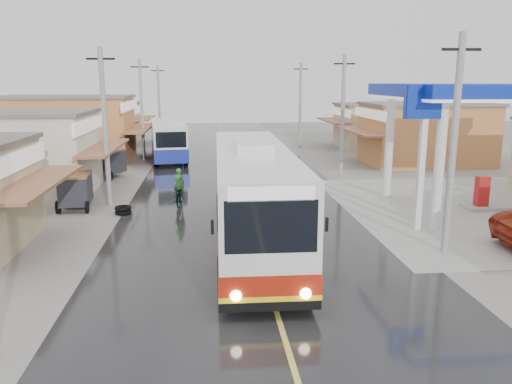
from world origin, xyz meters
TOP-DOWN VIEW (x-y plane):
  - ground at (0.00, 0.00)m, footprint 120.00×120.00m
  - road at (0.00, 15.00)m, footprint 12.00×90.00m
  - centre_line at (0.00, 15.00)m, footprint 0.15×90.00m
  - shopfronts_left at (-13.00, 18.00)m, footprint 11.00×44.00m
  - shopfronts_right at (15.00, 12.00)m, footprint 11.00×44.00m
  - utility_poles_left at (-7.00, 16.00)m, footprint 1.60×50.00m
  - utility_poles_right at (7.00, 15.00)m, footprint 1.60×36.00m
  - coach_bus at (-0.12, 1.64)m, footprint 3.16×13.28m
  - second_bus at (-4.98, 23.71)m, footprint 3.63×9.57m
  - cyclist at (-3.33, 8.44)m, footprint 0.75×1.86m
  - tricycle_near at (-8.48, 8.07)m, footprint 1.74×2.37m
  - tricycle_far at (-8.40, 16.32)m, footprint 2.30×2.83m
  - tyre_stack at (-5.97, 6.82)m, footprint 0.80×0.80m

SIDE VIEW (x-z plane):
  - ground at x=0.00m, z-range 0.00..0.00m
  - shopfronts_left at x=-13.00m, z-range -2.60..2.60m
  - shopfronts_right at x=15.00m, z-range -2.40..2.40m
  - utility_poles_left at x=-7.00m, z-range -4.00..4.00m
  - utility_poles_right at x=7.00m, z-range -4.00..4.00m
  - road at x=0.00m, z-range 0.00..0.02m
  - centre_line at x=0.00m, z-range 0.02..0.03m
  - tyre_stack at x=-5.97m, z-range 0.00..0.41m
  - cyclist at x=-3.33m, z-range -0.34..1.63m
  - tricycle_near at x=-8.48m, z-range 0.13..1.94m
  - tricycle_far at x=-8.40m, z-range 0.13..2.00m
  - second_bus at x=-4.98m, z-range 0.12..3.22m
  - coach_bus at x=-0.12m, z-range -0.07..4.06m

